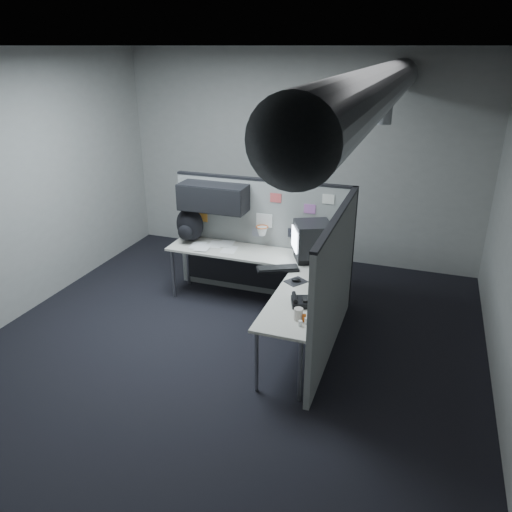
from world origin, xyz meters
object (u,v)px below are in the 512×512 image
at_px(keyboard, 278,269).
at_px(backpack, 189,225).
at_px(monitor, 312,241).
at_px(phone, 301,301).
at_px(desk, 265,271).

bearing_deg(keyboard, backpack, 177.35).
distance_m(monitor, phone, 1.21).
bearing_deg(backpack, desk, 0.45).
bearing_deg(backpack, monitor, 14.81).
height_order(desk, keyboard, keyboard).
distance_m(monitor, keyboard, 0.59).
height_order(keyboard, backpack, backpack).
bearing_deg(desk, monitor, 28.97).
distance_m(phone, backpack, 2.28).
xyz_separation_m(phone, backpack, (-1.89, 1.26, 0.19)).
bearing_deg(monitor, keyboard, -104.64).
bearing_deg(monitor, backpack, -162.96).
height_order(monitor, phone, monitor).
distance_m(keyboard, backpack, 1.52).
relative_size(desk, monitor, 4.08).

